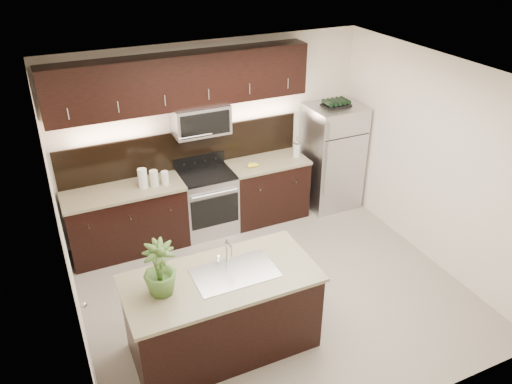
# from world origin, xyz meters

# --- Properties ---
(ground) EXTENTS (4.50, 4.50, 0.00)m
(ground) POSITION_xyz_m (0.00, 0.00, 0.00)
(ground) COLOR gray
(ground) RESTS_ON ground
(room_walls) EXTENTS (4.52, 4.02, 2.71)m
(room_walls) POSITION_xyz_m (-0.11, -0.04, 1.70)
(room_walls) COLOR silver
(room_walls) RESTS_ON ground
(counter_run) EXTENTS (3.51, 0.65, 0.94)m
(counter_run) POSITION_xyz_m (-0.46, 1.69, 0.47)
(counter_run) COLOR black
(counter_run) RESTS_ON ground
(upper_fixtures) EXTENTS (3.49, 0.40, 1.66)m
(upper_fixtures) POSITION_xyz_m (-0.43, 1.84, 2.14)
(upper_fixtures) COLOR black
(upper_fixtures) RESTS_ON counter_run
(island) EXTENTS (1.96, 0.96, 0.94)m
(island) POSITION_xyz_m (-0.89, -0.56, 0.47)
(island) COLOR black
(island) RESTS_ON ground
(sink_faucet) EXTENTS (0.84, 0.50, 0.28)m
(sink_faucet) POSITION_xyz_m (-0.74, -0.55, 0.96)
(sink_faucet) COLOR silver
(sink_faucet) RESTS_ON island
(refrigerator) EXTENTS (0.79, 0.72, 1.65)m
(refrigerator) POSITION_xyz_m (1.80, 1.63, 0.82)
(refrigerator) COLOR #B2B2B7
(refrigerator) RESTS_ON ground
(wine_rack) EXTENTS (0.41, 0.25, 0.10)m
(wine_rack) POSITION_xyz_m (1.80, 1.63, 1.69)
(wine_rack) COLOR black
(wine_rack) RESTS_ON refrigerator
(plant) EXTENTS (0.32, 0.32, 0.56)m
(plant) POSITION_xyz_m (-1.49, -0.54, 1.22)
(plant) COLOR #3F6026
(plant) RESTS_ON island
(canisters) EXTENTS (0.40, 0.15, 0.27)m
(canisters) POSITION_xyz_m (-1.04, 1.62, 1.06)
(canisters) COLOR silver
(canisters) RESTS_ON counter_run
(french_press) EXTENTS (0.11, 0.11, 0.32)m
(french_press) POSITION_xyz_m (1.17, 1.64, 1.06)
(french_press) COLOR silver
(french_press) RESTS_ON counter_run
(bananas) EXTENTS (0.17, 0.14, 0.05)m
(bananas) POSITION_xyz_m (0.39, 1.61, 0.97)
(bananas) COLOR yellow
(bananas) RESTS_ON counter_run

